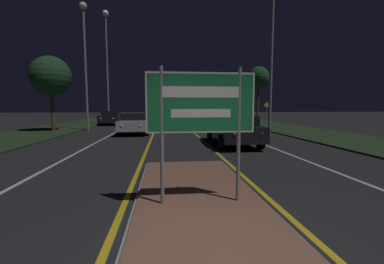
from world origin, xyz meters
The scene contains 22 objects.
median_island centered at (0.00, 1.91, 0.04)m, with size 2.49×7.15×0.10m.
verge_left centered at (-9.50, 20.00, 0.04)m, with size 5.00×100.00×0.08m.
verge_right centered at (9.50, 20.00, 0.04)m, with size 5.00×100.00×0.08m.
centre_line_yellow_left centered at (-1.44, 25.00, 0.00)m, with size 0.12×70.00×0.01m.
centre_line_yellow_right centered at (1.44, 25.00, 0.00)m, with size 0.12×70.00×0.01m.
lane_line_white_left centered at (-4.20, 25.00, 0.00)m, with size 0.12×70.00×0.01m.
lane_line_white_right centered at (4.20, 25.00, 0.00)m, with size 0.12×70.00×0.01m.
edge_line_white_left centered at (-7.20, 25.00, 0.00)m, with size 0.10×70.00×0.01m.
edge_line_white_right centered at (7.20, 25.00, 0.00)m, with size 0.10×70.00×0.01m.
highway_sign centered at (0.00, 1.90, 1.83)m, with size 1.96×0.07×2.48m.
streetlight_left_near centered at (-6.57, 17.84, 6.30)m, with size 0.56×0.56×9.55m.
streetlight_left_far centered at (-6.30, 24.15, 7.72)m, with size 0.63×0.63×11.24m.
streetlight_right_near centered at (6.12, 13.29, 6.40)m, with size 0.47×0.47×10.65m.
car_receding_0 centered at (2.67, 9.52, 0.78)m, with size 1.96×4.78×1.45m.
car_receding_1 centered at (5.51, 18.49, 0.72)m, with size 1.99×4.47×1.33m.
car_receding_2 centered at (2.59, 30.71, 0.78)m, with size 2.02×4.69×1.49m.
car_receding_3 centered at (2.72, 41.73, 0.78)m, with size 1.93×4.54×1.48m.
car_approaching_0 centered at (-2.67, 15.41, 0.74)m, with size 1.97×4.75×1.37m.
car_approaching_1 centered at (-6.07, 24.45, 0.75)m, with size 1.99×4.40×1.41m.
warning_sign centered at (9.77, 22.75, 1.42)m, with size 0.60×0.06×2.22m.
roadside_palm_left centered at (-8.76, 16.99, 4.04)m, with size 2.80×2.80×5.38m.
roadside_palm_right centered at (9.61, 24.86, 5.02)m, with size 2.31×2.31×6.15m.
Camera 1 is at (-0.65, -2.68, 1.87)m, focal length 24.00 mm.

